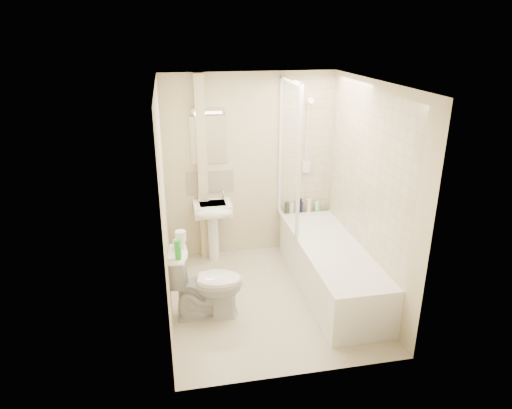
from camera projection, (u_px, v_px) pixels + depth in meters
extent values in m
plane|color=beige|center=(270.00, 298.00, 5.22)|extent=(2.50, 2.50, 0.00)
cube|color=beige|center=(250.00, 167.00, 5.93)|extent=(2.20, 0.02, 2.40)
cube|color=beige|center=(164.00, 208.00, 4.59)|extent=(0.02, 2.50, 2.40)
cube|color=beige|center=(369.00, 193.00, 4.98)|extent=(0.02, 2.50, 2.40)
cube|color=white|center=(272.00, 83.00, 4.35)|extent=(2.20, 2.50, 0.02)
cube|color=beige|center=(306.00, 148.00, 5.97)|extent=(0.70, 0.01, 1.75)
cube|color=beige|center=(367.00, 172.00, 4.97)|extent=(0.01, 2.10, 1.75)
cube|color=beige|center=(202.00, 171.00, 5.76)|extent=(0.12, 0.12, 2.40)
cube|color=beige|center=(210.00, 182.00, 5.89)|extent=(0.60, 0.02, 0.30)
cube|color=white|center=(209.00, 140.00, 5.68)|extent=(0.46, 0.01, 0.60)
cube|color=silver|center=(208.00, 111.00, 5.53)|extent=(0.42, 0.07, 0.07)
cube|color=white|center=(331.00, 267.00, 5.32)|extent=(0.70, 2.10, 0.55)
cube|color=white|center=(332.00, 251.00, 5.24)|extent=(0.56, 1.96, 0.05)
cube|color=white|center=(289.00, 156.00, 5.49)|extent=(0.01, 0.90, 1.80)
cube|color=white|center=(280.00, 147.00, 5.89)|extent=(0.04, 0.04, 1.80)
cube|color=white|center=(299.00, 166.00, 5.08)|extent=(0.04, 0.04, 1.80)
cube|color=white|center=(291.00, 80.00, 5.17)|extent=(0.04, 0.90, 0.04)
cube|color=white|center=(287.00, 222.00, 5.81)|extent=(0.04, 0.90, 0.03)
cylinder|color=white|center=(307.00, 139.00, 5.90)|extent=(0.02, 0.02, 0.90)
cylinder|color=white|center=(306.00, 172.00, 6.06)|extent=(0.05, 0.05, 0.02)
cylinder|color=white|center=(308.00, 103.00, 5.74)|extent=(0.05, 0.05, 0.02)
cylinder|color=white|center=(310.00, 102.00, 5.67)|extent=(0.08, 0.11, 0.11)
cube|color=white|center=(306.00, 167.00, 6.03)|extent=(0.10, 0.05, 0.14)
cylinder|color=white|center=(306.00, 135.00, 5.85)|extent=(0.01, 0.13, 0.84)
cylinder|color=white|center=(213.00, 237.00, 6.00)|extent=(0.14, 0.14, 0.64)
cube|color=white|center=(213.00, 209.00, 5.82)|extent=(0.48, 0.37, 0.15)
ellipsoid|color=white|center=(214.00, 213.00, 5.66)|extent=(0.48, 0.20, 0.15)
cube|color=silver|center=(212.00, 204.00, 5.80)|extent=(0.33, 0.24, 0.04)
cylinder|color=white|center=(199.00, 198.00, 5.85)|extent=(0.03, 0.03, 0.10)
cylinder|color=white|center=(223.00, 196.00, 5.90)|extent=(0.03, 0.03, 0.10)
sphere|color=white|center=(199.00, 194.00, 5.83)|extent=(0.04, 0.04, 0.04)
sphere|color=white|center=(223.00, 192.00, 5.89)|extent=(0.04, 0.04, 0.04)
cylinder|color=black|center=(287.00, 208.00, 6.14)|extent=(0.06, 0.06, 0.15)
cylinder|color=white|center=(292.00, 208.00, 6.15)|extent=(0.05, 0.05, 0.13)
cylinder|color=black|center=(300.00, 205.00, 6.16)|extent=(0.06, 0.06, 0.19)
cylinder|color=navy|center=(301.00, 207.00, 6.17)|extent=(0.05, 0.05, 0.14)
cylinder|color=beige|center=(309.00, 205.00, 6.19)|extent=(0.07, 0.07, 0.18)
cylinder|color=white|center=(317.00, 206.00, 6.22)|extent=(0.05, 0.05, 0.13)
cylinder|color=green|center=(319.00, 208.00, 6.23)|extent=(0.07, 0.07, 0.08)
imported|color=white|center=(207.00, 283.00, 4.79)|extent=(0.58, 0.84, 0.77)
cylinder|color=white|center=(179.00, 244.00, 4.69)|extent=(0.12, 0.12, 0.09)
cylinder|color=white|center=(180.00, 236.00, 4.63)|extent=(0.11, 0.11, 0.11)
cylinder|color=green|center=(178.00, 249.00, 4.45)|extent=(0.06, 0.06, 0.20)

